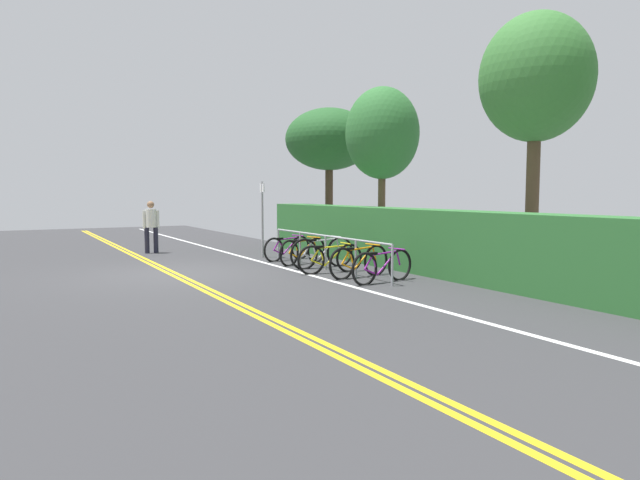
{
  "coord_description": "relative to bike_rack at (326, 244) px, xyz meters",
  "views": [
    {
      "loc": [
        12.61,
        -3.27,
        1.84
      ],
      "look_at": [
        1.69,
        2.87,
        0.77
      ],
      "focal_mm": 31.53,
      "sensor_mm": 36.0,
      "label": 1
    }
  ],
  "objects": [
    {
      "name": "ground_plane",
      "position": [
        -1.16,
        -3.33,
        -0.63
      ],
      "size": [
        36.12,
        10.82,
        0.05
      ],
      "primitive_type": "cube",
      "color": "#353538"
    },
    {
      "name": "centre_line_yellow_inner",
      "position": [
        -1.16,
        -3.41,
        -0.61
      ],
      "size": [
        32.51,
        0.1,
        0.0
      ],
      "primitive_type": "cube",
      "color": "gold",
      "rests_on": "ground_plane"
    },
    {
      "name": "centre_line_yellow_outer",
      "position": [
        -1.16,
        -3.25,
        -0.61
      ],
      "size": [
        32.51,
        0.1,
        0.0
      ],
      "primitive_type": "cube",
      "color": "gold",
      "rests_on": "ground_plane"
    },
    {
      "name": "bike_lane_stripe_white",
      "position": [
        -1.16,
        -0.72,
        -0.61
      ],
      "size": [
        32.51,
        0.12,
        0.0
      ],
      "primitive_type": "cube",
      "color": "white",
      "rests_on": "ground_plane"
    },
    {
      "name": "bike_rack",
      "position": [
        0.0,
        0.0,
        0.0
      ],
      "size": [
        5.31,
        0.05,
        0.83
      ],
      "color": "#9EA0A5",
      "rests_on": "ground_plane"
    },
    {
      "name": "bicycle_0",
      "position": [
        -2.19,
        0.06,
        -0.29
      ],
      "size": [
        0.56,
        1.59,
        0.69
      ],
      "color": "black",
      "rests_on": "ground_plane"
    },
    {
      "name": "bicycle_1",
      "position": [
        -1.26,
        0.05,
        -0.28
      ],
      "size": [
        0.68,
        1.64,
        0.71
      ],
      "color": "black",
      "rests_on": "ground_plane"
    },
    {
      "name": "bicycle_2",
      "position": [
        -0.41,
        0.14,
        -0.24
      ],
      "size": [
        0.46,
        1.8,
        0.79
      ],
      "color": "black",
      "rests_on": "ground_plane"
    },
    {
      "name": "bicycle_3",
      "position": [
        0.47,
        -0.14,
        -0.28
      ],
      "size": [
        0.46,
        1.66,
        0.71
      ],
      "color": "black",
      "rests_on": "ground_plane"
    },
    {
      "name": "bicycle_4",
      "position": [
        1.33,
        0.08,
        -0.27
      ],
      "size": [
        0.46,
        1.69,
        0.73
      ],
      "color": "black",
      "rests_on": "ground_plane"
    },
    {
      "name": "bicycle_5",
      "position": [
        2.17,
        0.1,
        -0.28
      ],
      "size": [
        0.46,
        1.69,
        0.71
      ],
      "color": "black",
      "rests_on": "ground_plane"
    },
    {
      "name": "pedestrian",
      "position": [
        -5.78,
        -2.75,
        0.29
      ],
      "size": [
        0.32,
        0.49,
        1.57
      ],
      "color": "#1E1E2D",
      "rests_on": "ground_plane"
    },
    {
      "name": "sign_post_near",
      "position": [
        -3.11,
        -0.27,
        0.68
      ],
      "size": [
        0.36,
        0.07,
        2.14
      ],
      "color": "gray",
      "rests_on": "ground_plane"
    },
    {
      "name": "hedge_backdrop",
      "position": [
        1.5,
        1.8,
        0.12
      ],
      "size": [
        14.26,
        0.89,
        1.45
      ],
      "primitive_type": "cube",
      "color": "#2D6B30",
      "rests_on": "ground_plane"
    },
    {
      "name": "tree_near_left",
      "position": [
        -5.12,
        3.09,
        2.99
      ],
      "size": [
        2.97,
        2.97,
        4.67
      ],
      "color": "#473323",
      "rests_on": "ground_plane"
    },
    {
      "name": "tree_mid",
      "position": [
        -1.47,
        2.67,
        2.85
      ],
      "size": [
        2.06,
        2.06,
        4.75
      ],
      "color": "brown",
      "rests_on": "ground_plane"
    },
    {
      "name": "tree_far_right",
      "position": [
        2.72,
        3.83,
        3.73
      ],
      "size": [
        2.48,
        2.48,
        5.8
      ],
      "color": "brown",
      "rests_on": "ground_plane"
    }
  ]
}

